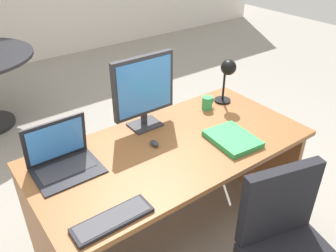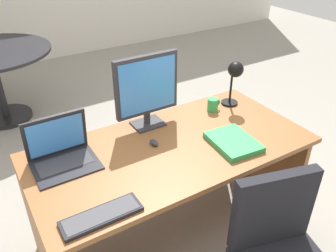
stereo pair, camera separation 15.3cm
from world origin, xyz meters
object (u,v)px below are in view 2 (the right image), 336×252
object	(u,v)px
keyboard	(101,216)
desk_lamp	(235,75)
monitor	(147,88)
laptop	(60,148)
mouse	(154,143)
desk	(167,171)
book	(233,142)
coffee_mug	(213,105)

from	to	relation	value
keyboard	desk_lamp	xyz separation A→B (m)	(1.24, 0.54, 0.23)
monitor	desk_lamp	world-z (taller)	monitor
laptop	mouse	world-z (taller)	laptop
desk	keyboard	xyz separation A→B (m)	(-0.58, -0.38, 0.24)
monitor	book	world-z (taller)	monitor
desk_lamp	coffee_mug	distance (m)	0.26
keyboard	book	xyz separation A→B (m)	(0.91, 0.14, 0.01)
laptop	coffee_mug	size ratio (longest dim) A/B	3.48
monitor	keyboard	distance (m)	0.89
keyboard	laptop	bearing A→B (deg)	92.33
mouse	monitor	bearing A→B (deg)	69.52
desk	monitor	distance (m)	0.55
keyboard	coffee_mug	size ratio (longest dim) A/B	3.76
keyboard	mouse	bearing A→B (deg)	38.05
desk	coffee_mug	size ratio (longest dim) A/B	16.90
laptop	book	xyz separation A→B (m)	(0.93, -0.39, -0.06)
laptop	mouse	size ratio (longest dim) A/B	4.91
keyboard	book	world-z (taller)	book
monitor	mouse	distance (m)	0.35
laptop	book	world-z (taller)	laptop
desk	coffee_mug	bearing A→B (deg)	19.70
desk_lamp	book	xyz separation A→B (m)	(-0.33, -0.40, -0.22)
desk_lamp	book	bearing A→B (deg)	-129.27
laptop	keyboard	distance (m)	0.54
laptop	mouse	distance (m)	0.54
laptop	mouse	xyz separation A→B (m)	(0.52, -0.14, -0.07)
monitor	laptop	size ratio (longest dim) A/B	1.37
laptop	desk_lamp	bearing A→B (deg)	0.60
keyboard	mouse	xyz separation A→B (m)	(0.50, 0.39, 0.00)
monitor	laptop	world-z (taller)	monitor
book	keyboard	bearing A→B (deg)	-171.03
monitor	laptop	xyz separation A→B (m)	(-0.60, -0.09, -0.19)
monitor	desk_lamp	bearing A→B (deg)	-6.56
desk	mouse	xyz separation A→B (m)	(-0.08, 0.01, 0.24)
mouse	coffee_mug	distance (m)	0.59
laptop	keyboard	size ratio (longest dim) A/B	0.93
desk	mouse	bearing A→B (deg)	171.55
mouse	desk	bearing A→B (deg)	-8.45
desk_lamp	coffee_mug	world-z (taller)	desk_lamp
book	monitor	bearing A→B (deg)	124.52
desk	monitor	xyz separation A→B (m)	(0.00, 0.24, 0.49)
mouse	book	size ratio (longest dim) A/B	0.22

